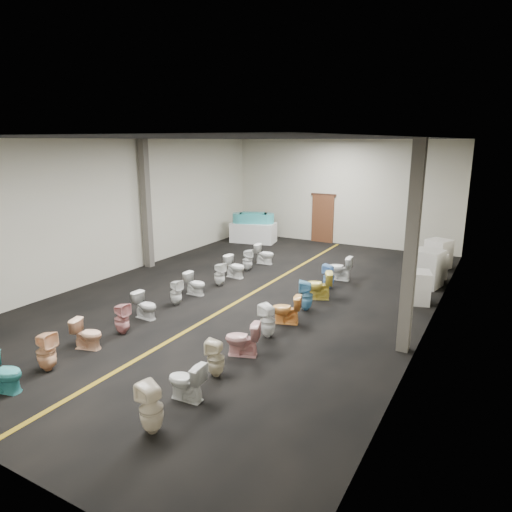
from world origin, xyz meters
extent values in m
plane|color=black|center=(0.00, 0.00, 0.00)|extent=(16.00, 16.00, 0.00)
plane|color=black|center=(0.00, 0.00, 4.50)|extent=(16.00, 16.00, 0.00)
plane|color=beige|center=(0.00, 8.00, 2.25)|extent=(10.00, 0.00, 10.00)
plane|color=beige|center=(-5.00, 0.00, 2.25)|extent=(0.00, 16.00, 16.00)
plane|color=beige|center=(5.00, 0.00, 2.25)|extent=(0.00, 16.00, 16.00)
cube|color=#836613|center=(0.00, 0.00, 0.00)|extent=(0.12, 15.60, 0.01)
cube|color=#562D19|center=(-0.80, 7.94, 1.05)|extent=(1.00, 0.10, 2.10)
cube|color=#331C11|center=(-0.80, 7.95, 2.12)|extent=(1.15, 0.08, 0.10)
cube|color=#59544C|center=(-4.75, 1.00, 2.25)|extent=(0.25, 0.25, 4.50)
cube|color=#59544C|center=(4.75, -1.50, 2.25)|extent=(0.25, 0.25, 4.50)
cube|color=white|center=(-3.49, 6.40, 0.43)|extent=(2.10, 1.33, 0.87)
cube|color=teal|center=(-3.49, 6.40, 1.05)|extent=(1.36, 1.09, 0.50)
cylinder|color=teal|center=(-4.03, 6.16, 1.05)|extent=(0.66, 0.66, 0.50)
cylinder|color=teal|center=(-2.94, 6.64, 1.05)|extent=(0.66, 0.66, 0.50)
cube|color=teal|center=(-3.49, 6.40, 1.25)|extent=(1.10, 0.82, 0.20)
cube|color=silver|center=(4.40, 1.76, 0.46)|extent=(0.88, 0.88, 0.91)
cube|color=beige|center=(4.40, 3.46, 0.58)|extent=(1.00, 1.00, 1.15)
cube|color=silver|center=(4.40, 4.30, 0.43)|extent=(1.00, 1.00, 0.86)
cube|color=silver|center=(4.40, 5.86, 0.52)|extent=(0.96, 0.96, 1.04)
imported|color=teal|center=(-1.22, -6.76, 0.37)|extent=(0.80, 0.57, 0.74)
imported|color=#F9BD8D|center=(-1.21, -5.88, 0.41)|extent=(0.40, 0.39, 0.82)
imported|color=#FAC29A|center=(-1.30, -4.79, 0.34)|extent=(0.74, 0.55, 0.68)
imported|color=#CE898A|center=(-1.22, -3.86, 0.38)|extent=(0.36, 0.35, 0.76)
imported|color=silver|center=(-1.42, -2.84, 0.34)|extent=(0.69, 0.42, 0.68)
imported|color=silver|center=(-1.36, -1.68, 0.36)|extent=(0.37, 0.36, 0.71)
imported|color=white|center=(-1.42, -0.72, 0.34)|extent=(0.66, 0.38, 0.67)
imported|color=white|center=(-1.26, 0.33, 0.37)|extent=(0.35, 0.35, 0.74)
imported|color=white|center=(-1.32, 1.35, 0.37)|extent=(0.76, 0.48, 0.74)
imported|color=silver|center=(-1.37, 2.26, 0.38)|extent=(0.42, 0.42, 0.76)
imported|color=white|center=(-1.29, 3.37, 0.37)|extent=(0.74, 0.45, 0.73)
imported|color=#F1E2C8|center=(1.95, -6.38, 0.42)|extent=(0.46, 0.46, 0.83)
imported|color=white|center=(1.84, -5.37, 0.36)|extent=(0.72, 0.44, 0.71)
imported|color=beige|center=(1.83, -4.43, 0.37)|extent=(0.41, 0.40, 0.75)
imported|color=#E2A3A2|center=(1.83, -3.43, 0.38)|extent=(0.83, 0.63, 0.75)
imported|color=white|center=(1.85, -2.33, 0.40)|extent=(0.47, 0.46, 0.79)
imported|color=#F5A34A|center=(1.88, -1.38, 0.37)|extent=(0.81, 0.60, 0.74)
imported|color=#68AFD6|center=(1.93, -0.30, 0.41)|extent=(0.49, 0.48, 0.82)
imported|color=#F2D954|center=(1.88, 0.70, 0.41)|extent=(0.92, 0.73, 0.82)
imported|color=#7BB2EF|center=(1.81, 1.78, 0.38)|extent=(0.35, 0.34, 0.76)
imported|color=white|center=(1.81, 2.79, 0.40)|extent=(0.81, 0.50, 0.80)
camera|label=1|loc=(6.42, -11.05, 4.44)|focal=32.00mm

